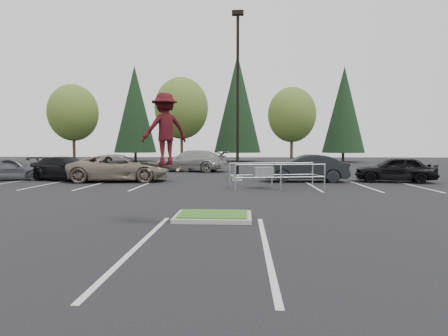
{
  "coord_description": "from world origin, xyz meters",
  "views": [
    {
      "loc": [
        0.88,
        -10.71,
        2.11
      ],
      "look_at": [
        0.23,
        1.5,
        1.39
      ],
      "focal_mm": 30.0,
      "sensor_mm": 36.0,
      "label": 1
    }
  ],
  "objects_px": {
    "conif_c": "(344,110)",
    "cart_corral": "(266,172)",
    "decid_c": "(292,116)",
    "car_far_silver": "(191,161)",
    "light_pole": "(238,105)",
    "car_r_black": "(395,169)",
    "conif_a": "(135,109)",
    "car_r_charc": "(305,168)",
    "decid_b": "(181,110)",
    "car_l_tan": "(119,168)",
    "skateboarder": "(164,130)",
    "decid_a": "(73,115)",
    "car_l_grey": "(10,168)",
    "conif_b": "(237,104)",
    "car_l_black": "(65,169)"
  },
  "relations": [
    {
      "from": "conif_c",
      "to": "cart_corral",
      "type": "height_order",
      "value": "conif_c"
    },
    {
      "from": "decid_c",
      "to": "car_far_silver",
      "type": "xyz_separation_m",
      "value": [
        -9.44,
        -9.92,
        -4.38
      ]
    },
    {
      "from": "light_pole",
      "to": "car_r_black",
      "type": "xyz_separation_m",
      "value": [
        9.2,
        -0.5,
        -3.81
      ]
    },
    {
      "from": "conif_a",
      "to": "car_r_charc",
      "type": "bearing_deg",
      "value": -57.01
    },
    {
      "from": "decid_b",
      "to": "car_r_black",
      "type": "bearing_deg",
      "value": -50.46
    },
    {
      "from": "light_pole",
      "to": "car_l_tan",
      "type": "height_order",
      "value": "light_pole"
    },
    {
      "from": "light_pole",
      "to": "skateboarder",
      "type": "relative_size",
      "value": 4.92
    },
    {
      "from": "decid_c",
      "to": "conif_c",
      "type": "bearing_deg",
      "value": 50.36
    },
    {
      "from": "skateboarder",
      "to": "cart_corral",
      "type": "bearing_deg",
      "value": -143.02
    },
    {
      "from": "decid_a",
      "to": "decid_b",
      "type": "distance_m",
      "value": 12.02
    },
    {
      "from": "cart_corral",
      "to": "car_l_tan",
      "type": "distance_m",
      "value": 9.08
    },
    {
      "from": "car_r_charc",
      "to": "conif_a",
      "type": "bearing_deg",
      "value": -146.77
    },
    {
      "from": "conif_c",
      "to": "car_r_charc",
      "type": "distance_m",
      "value": 30.18
    },
    {
      "from": "car_l_tan",
      "to": "car_r_charc",
      "type": "distance_m",
      "value": 11.01
    },
    {
      "from": "cart_corral",
      "to": "car_l_grey",
      "type": "relative_size",
      "value": 1.11
    },
    {
      "from": "car_r_black",
      "to": "car_r_charc",
      "type": "bearing_deg",
      "value": -79.1
    },
    {
      "from": "light_pole",
      "to": "cart_corral",
      "type": "distance_m",
      "value": 5.76
    },
    {
      "from": "decid_a",
      "to": "cart_corral",
      "type": "height_order",
      "value": "decid_a"
    },
    {
      "from": "decid_b",
      "to": "skateboarder",
      "type": "bearing_deg",
      "value": -81.33
    },
    {
      "from": "decid_a",
      "to": "car_far_silver",
      "type": "relative_size",
      "value": 1.47
    },
    {
      "from": "decid_a",
      "to": "conif_b",
      "type": "xyz_separation_m",
      "value": [
        18.01,
        10.47,
        2.27
      ]
    },
    {
      "from": "conif_a",
      "to": "conif_c",
      "type": "xyz_separation_m",
      "value": [
        28.0,
        -0.5,
        -0.25
      ]
    },
    {
      "from": "decid_c",
      "to": "car_l_tan",
      "type": "distance_m",
      "value": 22.96
    },
    {
      "from": "conif_b",
      "to": "skateboarder",
      "type": "height_order",
      "value": "conif_b"
    },
    {
      "from": "conif_b",
      "to": "car_l_grey",
      "type": "height_order",
      "value": "conif_b"
    },
    {
      "from": "decid_a",
      "to": "skateboarder",
      "type": "height_order",
      "value": "decid_a"
    },
    {
      "from": "light_pole",
      "to": "decid_a",
      "type": "xyz_separation_m",
      "value": [
        -18.51,
        18.03,
        1.02
      ]
    },
    {
      "from": "conif_a",
      "to": "cart_corral",
      "type": "relative_size",
      "value": 2.76
    },
    {
      "from": "decid_a",
      "to": "cart_corral",
      "type": "xyz_separation_m",
      "value": [
        20.01,
        -22.13,
        -4.78
      ]
    },
    {
      "from": "decid_c",
      "to": "car_far_silver",
      "type": "bearing_deg",
      "value": -133.58
    },
    {
      "from": "decid_c",
      "to": "car_r_charc",
      "type": "relative_size",
      "value": 1.73
    },
    {
      "from": "decid_a",
      "to": "car_l_tan",
      "type": "distance_m",
      "value": 22.68
    },
    {
      "from": "conif_b",
      "to": "conif_c",
      "type": "relative_size",
      "value": 1.16
    },
    {
      "from": "conif_a",
      "to": "skateboarder",
      "type": "distance_m",
      "value": 43.19
    },
    {
      "from": "decid_a",
      "to": "car_r_charc",
      "type": "height_order",
      "value": "decid_a"
    },
    {
      "from": "car_l_grey",
      "to": "car_far_silver",
      "type": "distance_m",
      "value": 13.1
    },
    {
      "from": "decid_a",
      "to": "car_l_grey",
      "type": "distance_m",
      "value": 19.68
    },
    {
      "from": "decid_b",
      "to": "conif_b",
      "type": "relative_size",
      "value": 0.66
    },
    {
      "from": "decid_b",
      "to": "conif_a",
      "type": "height_order",
      "value": "conif_a"
    },
    {
      "from": "decid_c",
      "to": "car_r_charc",
      "type": "xyz_separation_m",
      "value": [
        -1.49,
        -18.33,
        -4.46
      ]
    },
    {
      "from": "skateboarder",
      "to": "car_far_silver",
      "type": "relative_size",
      "value": 0.34
    },
    {
      "from": "car_l_black",
      "to": "decid_b",
      "type": "bearing_deg",
      "value": 10.76
    },
    {
      "from": "decid_c",
      "to": "car_l_grey",
      "type": "relative_size",
      "value": 1.97
    },
    {
      "from": "skateboarder",
      "to": "car_l_black",
      "type": "relative_size",
      "value": 0.41
    },
    {
      "from": "light_pole",
      "to": "skateboarder",
      "type": "distance_m",
      "value": 13.27
    },
    {
      "from": "car_l_tan",
      "to": "car_l_black",
      "type": "bearing_deg",
      "value": 76.45
    },
    {
      "from": "conif_c",
      "to": "decid_c",
      "type": "bearing_deg",
      "value": -129.64
    },
    {
      "from": "car_l_black",
      "to": "car_r_black",
      "type": "relative_size",
      "value": 1.14
    },
    {
      "from": "decid_c",
      "to": "cart_corral",
      "type": "distance_m",
      "value": 22.73
    },
    {
      "from": "light_pole",
      "to": "car_l_black",
      "type": "xyz_separation_m",
      "value": [
        -10.5,
        -0.5,
        -3.83
      ]
    }
  ]
}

